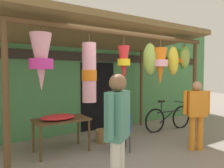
% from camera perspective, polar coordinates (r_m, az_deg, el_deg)
% --- Properties ---
extents(ground_plane, '(30.00, 30.00, 0.00)m').
position_cam_1_polar(ground_plane, '(4.49, 4.88, -19.21)').
color(ground_plane, gray).
extents(shop_facade, '(11.54, 0.29, 3.47)m').
position_cam_1_polar(shop_facade, '(6.30, -8.99, 3.26)').
color(shop_facade, '#47844C').
rests_on(shop_facade, ground_plane).
extents(market_stall_canopy, '(4.68, 2.49, 2.72)m').
position_cam_1_polar(market_stall_canopy, '(4.86, -1.49, 10.60)').
color(market_stall_canopy, brown).
rests_on(market_stall_canopy, ground_plane).
extents(display_table, '(1.13, 0.67, 0.72)m').
position_cam_1_polar(display_table, '(4.82, -13.19, -9.84)').
color(display_table, brown).
rests_on(display_table, ground_plane).
extents(flower_heap_on_table, '(0.72, 0.50, 0.10)m').
position_cam_1_polar(flower_heap_on_table, '(4.71, -13.79, -8.43)').
color(flower_heap_on_table, red).
rests_on(flower_heap_on_table, display_table).
extents(folding_chair, '(0.53, 0.53, 0.84)m').
position_cam_1_polar(folding_chair, '(4.74, 2.25, -11.60)').
color(folding_chair, '#2347A8').
rests_on(folding_chair, ground_plane).
extents(wicker_basket_by_table, '(0.41, 0.41, 0.30)m').
position_cam_1_polar(wicker_basket_by_table, '(5.47, -2.13, -13.46)').
color(wicker_basket_by_table, olive).
rests_on(wicker_basket_by_table, ground_plane).
extents(parked_bicycle, '(1.75, 0.44, 0.92)m').
position_cam_1_polar(parked_bicycle, '(6.71, 14.62, -8.73)').
color(parked_bicycle, black).
rests_on(parked_bicycle, ground_plane).
extents(vendor_in_orange, '(0.53, 0.39, 1.51)m').
position_cam_1_polar(vendor_in_orange, '(5.11, 21.31, -6.41)').
color(vendor_in_orange, orange).
rests_on(vendor_in_orange, ground_plane).
extents(customer_foreground, '(0.50, 0.41, 1.68)m').
position_cam_1_polar(customer_foreground, '(2.88, 1.49, -11.08)').
color(customer_foreground, silver).
rests_on(customer_foreground, ground_plane).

